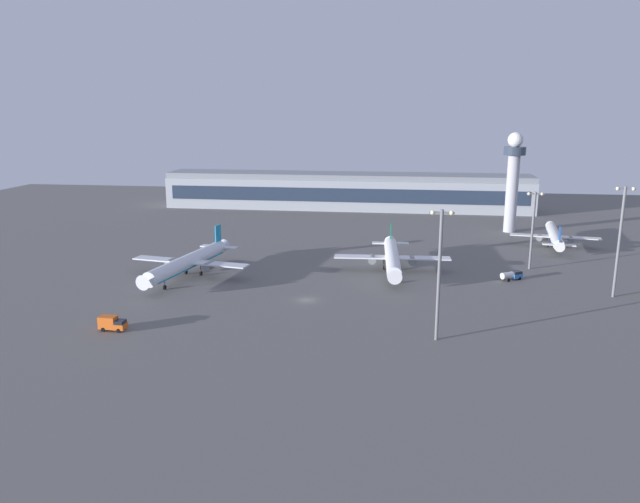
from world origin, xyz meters
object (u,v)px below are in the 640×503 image
Objects in this scene: control_tower at (513,175)px; catering_truck at (112,323)px; fuel_truck at (512,275)px; apron_light_central at (439,267)px; apron_light_east at (620,235)px; apron_light_west at (533,225)px; airplane_mid_apron at (555,236)px; airplane_taxiway_distant at (189,262)px; airplane_far_stand at (392,257)px.

catering_truck is at bearing -129.66° from control_tower.
apron_light_central is at bearing -58.55° from fuel_truck.
control_tower is at bearing 142.32° from catering_truck.
fuel_truck is at bearing 121.91° from catering_truck.
apron_light_east reaches higher than apron_light_west.
fuel_truck is (-21.04, -44.64, -2.27)m from airplane_mid_apron.
control_tower is 126.61m from airplane_taxiway_distant.
airplane_far_stand is 58.66m from apron_light_east.
apron_light_central reaches higher than airplane_far_stand.
airplane_mid_apron is 102.61m from apron_light_central.
apron_light_west is (-15.36, 25.08, -2.54)m from apron_light_east.
apron_light_east is at bearing 111.31° from catering_truck.
catering_truck is 119.78m from apron_light_east.
airplane_taxiway_distant reaches higher than fuel_truck.
airplane_mid_apron is 1.41× the size of apron_light_central.
fuel_truck is 29.30m from apron_light_east.
control_tower is at bearing 122.52° from airplane_mid_apron.
control_tower is 0.84× the size of airplane_taxiway_distant.
apron_light_east is (22.41, -12.35, 14.27)m from fuel_truck.
apron_light_west is (95.28, 21.88, 8.81)m from airplane_taxiway_distant.
apron_light_west is at bearing 63.95° from apron_light_central.
catering_truck is 0.22× the size of apron_light_central.
apron_light_east is 1.22× the size of apron_light_west.
airplane_far_stand is at bearing 136.40° from catering_truck.
apron_light_central is at bearing 95.49° from catering_truck.
airplane_taxiway_distant is at bearing 178.35° from apron_light_east.
control_tower reaches higher than airplane_far_stand.
airplane_mid_apron is 49.40m from fuel_truck.
catering_truck is (-99.89, -120.50, -19.96)m from control_tower.
apron_light_west reaches higher than airplane_mid_apron.
airplane_taxiway_distant is 1.03× the size of airplane_far_stand.
apron_light_central reaches higher than fuel_truck.
control_tower is at bearing 138.37° from fuel_truck.
airplane_far_stand is at bearing -135.03° from airplane_mid_apron.
airplane_taxiway_distant is at bearing 179.82° from catering_truck.
apron_light_central is at bearing -107.18° from airplane_mid_apron.
control_tower is at bearing 98.66° from apron_light_east.
airplane_far_stand is 1.14× the size of airplane_mid_apron.
apron_light_central is (-43.47, -92.23, 11.52)m from airplane_mid_apron.
apron_light_west is (96.88, 64.46, 11.52)m from catering_truck.
airplane_far_stand is 80.11m from catering_truck.
airplane_taxiway_distant is at bearing -145.73° from airplane_mid_apron.
apron_light_central is (-22.44, -47.59, 13.79)m from fuel_truck.
airplane_taxiway_distant reaches higher than catering_truck.
control_tower is at bearing 74.40° from apron_light_central.
apron_light_west is at bearing -157.37° from airplane_taxiway_distant.
airplane_taxiway_distant is 57.19m from airplane_far_stand.
apron_light_east is at bearing -80.57° from airplane_mid_apron.
fuel_truck is at bearing -98.32° from control_tower.
fuel_truck is 54.39m from apron_light_central.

